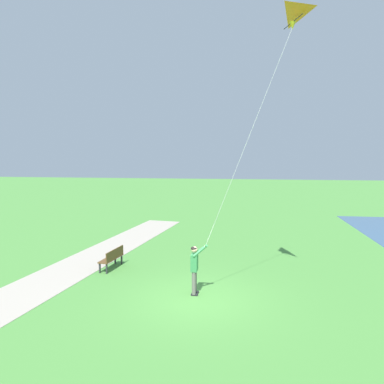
% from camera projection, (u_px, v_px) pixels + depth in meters
% --- Properties ---
extents(ground_plane, '(120.00, 120.00, 0.00)m').
position_uv_depth(ground_plane, '(198.00, 299.00, 12.24)').
color(ground_plane, '#4C8E3D').
extents(person_kite_flyer, '(0.62, 0.52, 1.83)m').
position_uv_depth(person_kite_flyer, '(195.00, 265.00, 12.55)').
color(person_kite_flyer, '#232328').
rests_on(person_kite_flyer, ground).
extents(flying_kite, '(2.97, 1.52, 7.83)m').
position_uv_depth(flying_kite, '(285.00, 18.00, 11.17)').
color(flying_kite, orange).
extents(park_bench_near_walkway, '(0.64, 1.55, 0.88)m').
position_uv_depth(park_bench_near_walkway, '(112.00, 257.00, 15.44)').
color(park_bench_near_walkway, brown).
rests_on(park_bench_near_walkway, ground).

